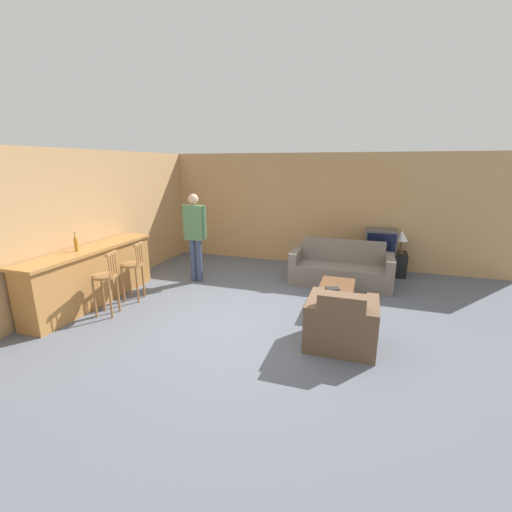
# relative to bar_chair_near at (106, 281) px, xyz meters

# --- Properties ---
(ground_plane) EXTENTS (24.00, 24.00, 0.00)m
(ground_plane) POSITION_rel_bar_chair_near_xyz_m (2.21, 0.36, -0.56)
(ground_plane) COLOR #565B66
(wall_back) EXTENTS (9.40, 0.08, 2.60)m
(wall_back) POSITION_rel_bar_chair_near_xyz_m (2.21, 3.99, 0.74)
(wall_back) COLOR tan
(wall_back) RESTS_ON ground_plane
(wall_left) EXTENTS (0.08, 8.63, 2.60)m
(wall_left) POSITION_rel_bar_chair_near_xyz_m (-0.92, 1.67, 0.74)
(wall_left) COLOR tan
(wall_left) RESTS_ON ground_plane
(bar_counter) EXTENTS (0.55, 2.63, 0.98)m
(bar_counter) POSITION_rel_bar_chair_near_xyz_m (-0.58, 0.34, -0.07)
(bar_counter) COLOR #A87038
(bar_counter) RESTS_ON ground_plane
(bar_chair_near) EXTENTS (0.44, 0.44, 1.04)m
(bar_chair_near) POSITION_rel_bar_chair_near_xyz_m (0.00, 0.00, 0.00)
(bar_chair_near) COLOR #996638
(bar_chair_near) RESTS_ON ground_plane
(bar_chair_mid) EXTENTS (0.44, 0.44, 1.04)m
(bar_chair_mid) POSITION_rel_bar_chair_near_xyz_m (0.00, 0.67, 0.00)
(bar_chair_mid) COLOR #996638
(bar_chair_mid) RESTS_ON ground_plane
(couch_far) EXTENTS (1.97, 0.83, 0.84)m
(couch_far) POSITION_rel_bar_chair_near_xyz_m (3.42, 2.69, -0.26)
(couch_far) COLOR #70665B
(couch_far) RESTS_ON ground_plane
(armchair_near) EXTENTS (0.90, 0.79, 0.82)m
(armchair_near) POSITION_rel_bar_chair_near_xyz_m (3.63, 0.15, -0.26)
(armchair_near) COLOR brown
(armchair_near) RESTS_ON ground_plane
(coffee_table) EXTENTS (0.56, 1.09, 0.37)m
(coffee_table) POSITION_rel_bar_chair_near_xyz_m (3.45, 1.41, -0.24)
(coffee_table) COLOR brown
(coffee_table) RESTS_ON ground_plane
(tv_unit) EXTENTS (1.12, 0.49, 0.50)m
(tv_unit) POSITION_rel_bar_chair_near_xyz_m (4.16, 3.61, -0.31)
(tv_unit) COLOR black
(tv_unit) RESTS_ON ground_plane
(tv) EXTENTS (0.65, 0.52, 0.48)m
(tv) POSITION_rel_bar_chair_near_xyz_m (4.16, 3.61, 0.18)
(tv) COLOR #4C4C4C
(tv) RESTS_ON tv_unit
(bottle) EXTENTS (0.06, 0.06, 0.30)m
(bottle) POSITION_rel_bar_chair_near_xyz_m (-0.62, 0.12, 0.56)
(bottle) COLOR #B27A23
(bottle) RESTS_ON bar_counter
(book_on_table) EXTENTS (0.25, 0.21, 0.02)m
(book_on_table) POSITION_rel_bar_chair_near_xyz_m (3.40, 1.29, -0.18)
(book_on_table) COLOR black
(book_on_table) RESTS_ON coffee_table
(table_lamp) EXTENTS (0.26, 0.26, 0.48)m
(table_lamp) POSITION_rel_bar_chair_near_xyz_m (4.57, 3.61, 0.30)
(table_lamp) COLOR brown
(table_lamp) RESTS_ON tv_unit
(person_by_window) EXTENTS (0.50, 0.20, 1.79)m
(person_by_window) POSITION_rel_bar_chair_near_xyz_m (0.58, 1.90, 0.47)
(person_by_window) COLOR #384260
(person_by_window) RESTS_ON ground_plane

